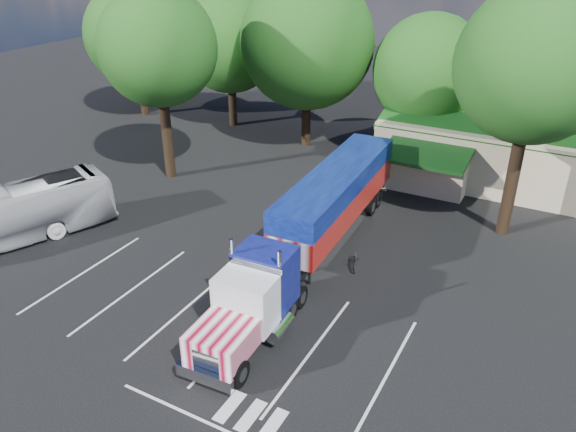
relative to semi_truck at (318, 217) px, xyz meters
The scene contains 14 objects.
ground 4.19m from the semi_truck, 162.54° to the right, with size 120.00×120.00×0.00m, color black.
event_hall 19.75m from the semi_truck, 58.12° to the left, with size 24.20×14.12×5.55m.
tree_row_a 30.05m from the semi_truck, 148.59° to the left, with size 9.00×9.00×11.68m.
tree_row_b 23.87m from the semi_truck, 134.23° to the left, with size 8.40×8.40×11.35m.
tree_row_c 18.20m from the semi_truck, 118.74° to the left, with size 10.00×10.00×13.05m.
tree_row_d 17.01m from the semi_truck, 87.60° to the left, with size 8.00×8.00×10.60m.
tree_row_e 20.35m from the semi_truck, 60.26° to the left, with size 9.60×9.60×12.90m.
tree_near_left 16.03m from the semi_truck, 160.25° to the left, with size 7.60×7.60×12.65m.
tree_near_right 13.16m from the semi_truck, 42.33° to the left, with size 8.00×8.00×13.50m.
semi_truck is the anchor object (origin of this frame).
woman 7.31m from the semi_truck, 80.42° to the right, with size 0.58×0.38×1.60m, color black.
bicycle 2.91m from the semi_truck, ahead, with size 0.58×1.65×0.87m, color black.
tour_bus 17.07m from the semi_truck, 156.61° to the right, with size 2.72×11.63×3.24m, color silver.
silver_sedan 13.18m from the semi_truck, 82.58° to the left, with size 1.42×4.08×1.34m, color #A3A5AA.
Camera 1 is at (14.10, -22.20, 15.50)m, focal length 35.00 mm.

